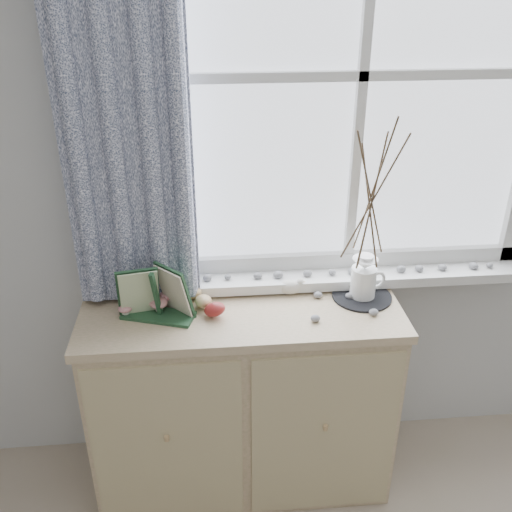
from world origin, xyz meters
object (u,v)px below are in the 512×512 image
(sideboard, at_px, (243,399))
(botanical_book, at_px, (156,296))
(twig_pitcher, at_px, (372,195))
(toadstool_cluster, at_px, (151,295))

(sideboard, xyz_separation_m, botanical_book, (-0.30, -0.04, 0.53))
(twig_pitcher, bearing_deg, sideboard, 167.93)
(sideboard, relative_size, twig_pitcher, 1.63)
(botanical_book, xyz_separation_m, toadstool_cluster, (-0.03, 0.10, -0.05))
(sideboard, height_order, twig_pitcher, twig_pitcher)
(twig_pitcher, bearing_deg, botanical_book, 168.47)
(toadstool_cluster, bearing_deg, sideboard, -10.19)
(botanical_book, bearing_deg, twig_pitcher, 25.13)
(twig_pitcher, bearing_deg, toadstool_cluster, 160.98)
(sideboard, relative_size, toadstool_cluster, 5.32)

